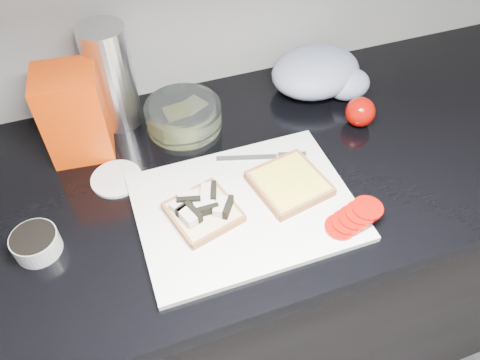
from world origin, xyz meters
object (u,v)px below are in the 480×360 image
(bread_bag, at_px, (74,114))
(steel_canister, at_px, (111,78))
(cutting_board, at_px, (245,207))
(glass_bowl, at_px, (184,118))

(bread_bag, relative_size, steel_canister, 0.82)
(steel_canister, bearing_deg, cutting_board, -62.50)
(glass_bowl, xyz_separation_m, steel_canister, (-0.13, 0.08, 0.08))
(cutting_board, bearing_deg, steel_canister, 117.50)
(cutting_board, relative_size, steel_canister, 1.75)
(glass_bowl, relative_size, steel_canister, 0.71)
(glass_bowl, distance_m, steel_canister, 0.17)
(cutting_board, relative_size, bread_bag, 2.13)
(bread_bag, distance_m, steel_canister, 0.11)
(steel_canister, bearing_deg, bread_bag, -142.73)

